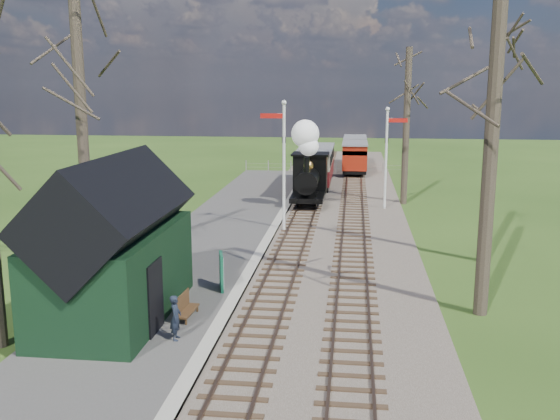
{
  "coord_description": "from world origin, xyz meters",
  "views": [
    {
      "loc": [
        2.54,
        -12.75,
        6.92
      ],
      "look_at": [
        -0.58,
        13.43,
        1.6
      ],
      "focal_mm": 40.0,
      "sensor_mm": 36.0,
      "label": 1
    }
  ],
  "objects": [
    {
      "name": "sign_board",
      "position": [
        -1.74,
        6.77,
        0.82
      ],
      "size": [
        0.31,
        0.84,
        1.24
      ],
      "color": "#104E35",
      "rests_on": "platform"
    },
    {
      "name": "person",
      "position": [
        -2.09,
        2.53,
        0.82
      ],
      "size": [
        0.33,
        0.48,
        1.24
      ],
      "primitive_type": "imported",
      "rotation": [
        0.0,
        0.0,
        1.66
      ],
      "color": "#1A212F",
      "rests_on": "platform"
    },
    {
      "name": "platform",
      "position": [
        -3.5,
        14.0,
        0.1
      ],
      "size": [
        5.0,
        44.0,
        0.2
      ],
      "primitive_type": "cube",
      "color": "#474442",
      "rests_on": "ground"
    },
    {
      "name": "distant_hills",
      "position": [
        1.4,
        64.38,
        -16.21
      ],
      "size": [
        114.4,
        48.0,
        22.02
      ],
      "color": "#385B23",
      "rests_on": "ground"
    },
    {
      "name": "station_shed",
      "position": [
        -4.3,
        4.0,
        2.27
      ],
      "size": [
        3.25,
        6.3,
        4.78
      ],
      "color": "black",
      "rests_on": "platform"
    },
    {
      "name": "ground",
      "position": [
        0.0,
        0.0,
        0.0
      ],
      "size": [
        140.0,
        140.0,
        0.0
      ],
      "primitive_type": "plane",
      "color": "#2A4916",
      "rests_on": "ground"
    },
    {
      "name": "red_carriage_a",
      "position": [
        2.6,
        35.6,
        1.41
      ],
      "size": [
        1.93,
        4.78,
        2.03
      ],
      "color": "black",
      "rests_on": "ground"
    },
    {
      "name": "bench",
      "position": [
        -2.3,
        4.12,
        0.53
      ],
      "size": [
        0.43,
        1.26,
        0.71
      ],
      "color": "#4E331B",
      "rests_on": "platform"
    },
    {
      "name": "bare_trees",
      "position": [
        1.33,
        10.1,
        5.21
      ],
      "size": [
        15.51,
        22.39,
        12.0
      ],
      "color": "#382D23",
      "rests_on": "ground"
    },
    {
      "name": "semaphore_near",
      "position": [
        -0.77,
        16.0,
        3.62
      ],
      "size": [
        1.22,
        0.24,
        6.22
      ],
      "color": "silver",
      "rests_on": "ground"
    },
    {
      "name": "coping_strip",
      "position": [
        -1.2,
        14.0,
        0.1
      ],
      "size": [
        0.4,
        44.0,
        0.21
      ],
      "primitive_type": "cube",
      "color": "#B2AD9E",
      "rests_on": "ground"
    },
    {
      "name": "track_far",
      "position": [
        2.6,
        22.0,
        0.1
      ],
      "size": [
        1.6,
        60.0,
        0.15
      ],
      "color": "brown",
      "rests_on": "ground"
    },
    {
      "name": "semaphore_far",
      "position": [
        4.37,
        22.0,
        3.35
      ],
      "size": [
        1.22,
        0.24,
        5.72
      ],
      "color": "silver",
      "rests_on": "ground"
    },
    {
      "name": "fence_line",
      "position": [
        0.3,
        36.0,
        0.55
      ],
      "size": [
        12.6,
        0.08,
        1.0
      ],
      "color": "slate",
      "rests_on": "ground"
    },
    {
      "name": "red_carriage_b",
      "position": [
        2.6,
        41.1,
        1.41
      ],
      "size": [
        1.93,
        4.78,
        2.03
      ],
      "color": "black",
      "rests_on": "ground"
    },
    {
      "name": "locomotive",
      "position": [
        -0.01,
        22.46,
        2.23
      ],
      "size": [
        1.95,
        4.54,
        4.87
      ],
      "color": "black",
      "rests_on": "ground"
    },
    {
      "name": "track_near",
      "position": [
        0.0,
        22.0,
        0.1
      ],
      "size": [
        1.6,
        60.0,
        0.15
      ],
      "color": "brown",
      "rests_on": "ground"
    },
    {
      "name": "ballast_bed",
      "position": [
        1.3,
        22.0,
        0.05
      ],
      "size": [
        8.0,
        60.0,
        0.1
      ],
      "primitive_type": "cube",
      "color": "brown",
      "rests_on": "ground"
    },
    {
      "name": "coach",
      "position": [
        0.0,
        28.53,
        1.63
      ],
      "size": [
        2.27,
        7.78,
        2.39
      ],
      "color": "black",
      "rests_on": "ground"
    }
  ]
}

